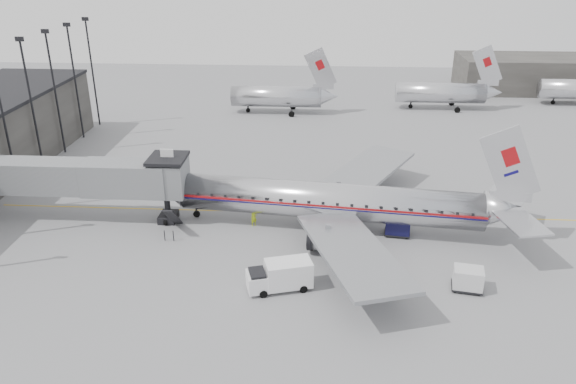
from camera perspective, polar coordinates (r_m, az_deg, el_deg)
name	(u,v)px	position (r m, az deg, el deg)	size (l,w,h in m)	color
ground	(261,241)	(50.32, -2.75, -5.01)	(160.00, 160.00, 0.00)	slate
hangar	(544,74)	(113.23, 24.55, 10.88)	(30.00, 12.00, 6.00)	#34322F
apron_line	(298,213)	(55.43, 0.99, -2.12)	(0.15, 60.00, 0.01)	gold
jet_bridge	(88,178)	(55.95, -19.66, 1.35)	(21.00, 6.20, 7.10)	#5D5F62
floodlight_masts	(17,107)	(67.40, -25.80, 7.82)	(0.90, 42.25, 15.25)	black
distant_aircraft_near	(278,96)	(88.74, -1.06, 9.76)	(16.39, 3.20, 10.26)	silver
distant_aircraft_mid	(442,92)	(94.31, 15.33, 9.77)	(16.39, 3.20, 10.26)	silver
airliner	(337,202)	(51.46, 4.95, -0.98)	(34.44, 31.75, 10.91)	silver
service_van	(280,275)	(43.13, -0.79, -8.44)	(5.25, 3.19, 2.32)	white
baggage_cart_navy	(398,225)	(51.88, 11.09, -3.35)	(2.49, 2.03, 1.79)	black
baggage_cart_white	(468,279)	(45.33, 17.82, -8.38)	(2.56, 2.12, 1.80)	silver
ramp_worker	(254,218)	(52.69, -3.49, -2.62)	(0.61, 0.40, 1.66)	#ADC717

